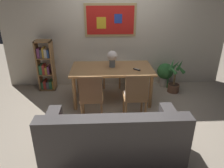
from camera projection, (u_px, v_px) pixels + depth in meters
ground_plane at (120, 110)px, 4.09m from camera, size 12.00×12.00×0.00m
wall_back_with_painting at (116, 31)px, 4.82m from camera, size 5.20×0.14×2.60m
dining_table at (112, 72)px, 4.25m from camera, size 1.64×0.91×0.73m
dining_chair_near_right at (136, 94)px, 3.56m from camera, size 0.40×0.41×0.91m
dining_chair_far_right at (126, 64)px, 5.04m from camera, size 0.40×0.41×0.91m
dining_chair_near_left at (91, 95)px, 3.52m from camera, size 0.40×0.41×0.91m
dining_chair_far_left at (97, 64)px, 5.01m from camera, size 0.40×0.41×0.91m
leather_couch at (112, 141)px, 2.77m from camera, size 1.80×0.84×0.84m
bookshelf at (46, 67)px, 4.80m from camera, size 0.36×0.28×1.16m
potted_ivy at (165, 73)px, 5.05m from camera, size 0.38×0.38×0.59m
potted_palm at (174, 79)px, 4.73m from camera, size 0.42×0.40×0.80m
flower_vase at (112, 57)px, 4.19m from camera, size 0.21×0.20×0.33m
tv_remote at (137, 69)px, 4.09m from camera, size 0.14×0.14×0.02m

